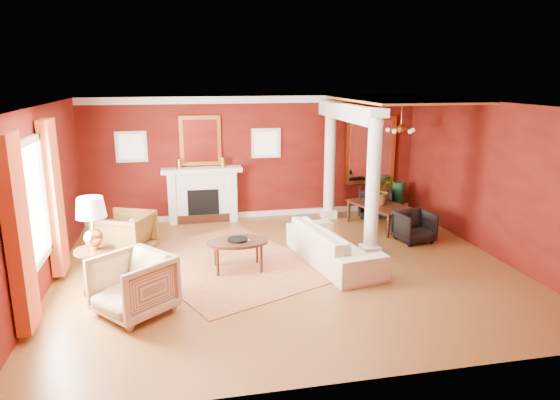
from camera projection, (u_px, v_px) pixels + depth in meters
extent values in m
plane|color=brown|center=(287.00, 268.00, 8.98)|extent=(8.00, 8.00, 0.00)
cube|color=maroon|center=(256.00, 158.00, 11.95)|extent=(8.00, 0.04, 2.90)
cube|color=maroon|center=(358.00, 262.00, 5.31)|extent=(8.00, 0.04, 2.90)
cube|color=maroon|center=(39.00, 201.00, 7.84)|extent=(0.04, 7.00, 2.90)
cube|color=maroon|center=(494.00, 180.00, 9.42)|extent=(0.04, 7.00, 2.90)
cube|color=white|center=(288.00, 105.00, 8.28)|extent=(8.00, 7.00, 0.04)
cube|color=white|center=(203.00, 196.00, 11.74)|extent=(1.60, 0.34, 1.20)
cube|color=black|center=(203.00, 204.00, 11.61)|extent=(0.72, 0.03, 0.70)
cube|color=black|center=(204.00, 219.00, 11.70)|extent=(1.20, 0.05, 0.20)
cube|color=white|center=(202.00, 170.00, 11.55)|extent=(1.85, 0.42, 0.10)
cube|color=white|center=(172.00, 198.00, 11.58)|extent=(0.16, 0.40, 1.20)
cube|color=white|center=(233.00, 195.00, 11.85)|extent=(0.16, 0.40, 1.20)
cube|color=gold|center=(200.00, 141.00, 11.55)|extent=(0.95, 0.06, 1.15)
cube|color=white|center=(200.00, 141.00, 11.52)|extent=(0.78, 0.02, 0.98)
cube|color=white|center=(131.00, 147.00, 11.28)|extent=(0.70, 0.06, 0.70)
cube|color=white|center=(131.00, 147.00, 11.25)|extent=(0.54, 0.02, 0.54)
cube|color=white|center=(266.00, 143.00, 11.89)|extent=(0.70, 0.06, 0.70)
cube|color=white|center=(266.00, 143.00, 11.86)|extent=(0.54, 0.02, 0.54)
cube|color=white|center=(29.00, 204.00, 7.25)|extent=(0.03, 1.30, 1.70)
cube|color=white|center=(17.00, 217.00, 6.59)|extent=(0.08, 0.10, 1.90)
cube|color=white|center=(44.00, 193.00, 7.92)|extent=(0.08, 0.10, 1.90)
cube|color=#B13B1E|center=(18.00, 235.00, 6.36)|extent=(0.18, 0.55, 2.60)
cube|color=#B13B1E|center=(54.00, 198.00, 8.26)|extent=(0.18, 0.55, 2.60)
cube|color=white|center=(370.00, 251.00, 9.58)|extent=(0.34, 0.34, 0.20)
cylinder|color=white|center=(373.00, 182.00, 9.25)|extent=(0.26, 0.26, 2.50)
cube|color=white|center=(376.00, 113.00, 8.94)|extent=(0.36, 0.36, 0.16)
cube|color=white|center=(328.00, 213.00, 12.14)|extent=(0.34, 0.34, 0.20)
cylinder|color=white|center=(330.00, 159.00, 11.81)|extent=(0.26, 0.26, 2.50)
cube|color=white|center=(331.00, 104.00, 11.50)|extent=(0.36, 0.36, 0.16)
cube|color=white|center=(347.00, 112.00, 10.48)|extent=(0.30, 3.20, 0.32)
cube|color=#C7833A|center=(401.00, 100.00, 10.51)|extent=(2.30, 3.40, 0.04)
cube|color=gold|center=(370.00, 150.00, 12.46)|extent=(1.30, 0.06, 1.70)
cube|color=white|center=(371.00, 150.00, 12.43)|extent=(1.10, 0.02, 1.50)
cylinder|color=#B67B39|center=(402.00, 114.00, 10.63)|extent=(0.02, 0.02, 0.65)
sphere|color=#B67B39|center=(401.00, 129.00, 10.71)|extent=(0.20, 0.20, 0.20)
sphere|color=beige|center=(413.00, 130.00, 10.78)|extent=(0.09, 0.09, 0.09)
sphere|color=beige|center=(399.00, 129.00, 10.99)|extent=(0.09, 0.09, 0.09)
sphere|color=beige|center=(388.00, 130.00, 10.83)|extent=(0.09, 0.09, 0.09)
sphere|color=beige|center=(394.00, 131.00, 10.52)|extent=(0.09, 0.09, 0.09)
sphere|color=beige|center=(410.00, 132.00, 10.49)|extent=(0.09, 0.09, 0.09)
cube|color=white|center=(255.00, 100.00, 11.58)|extent=(8.00, 0.08, 0.16)
cube|color=white|center=(257.00, 214.00, 12.26)|extent=(8.00, 0.08, 0.12)
cube|color=maroon|center=(228.00, 263.00, 9.20)|extent=(3.94, 4.39, 0.01)
imported|color=beige|center=(334.00, 239.00, 9.12)|extent=(1.08, 2.47, 0.93)
imported|color=black|center=(125.00, 233.00, 9.47)|extent=(1.16, 1.19, 0.95)
imported|color=#CCB488|center=(133.00, 283.00, 7.14)|extent=(1.30, 1.30, 0.98)
cylinder|color=black|center=(238.00, 242.00, 8.78)|extent=(1.09, 1.09, 0.05)
cylinder|color=black|center=(218.00, 263.00, 8.55)|extent=(0.05, 0.05, 0.49)
cylinder|color=black|center=(261.00, 260.00, 8.70)|extent=(0.05, 0.05, 0.49)
cylinder|color=black|center=(215.00, 254.00, 9.00)|extent=(0.05, 0.05, 0.49)
cylinder|color=black|center=(257.00, 251.00, 9.15)|extent=(0.05, 0.05, 0.49)
imported|color=black|center=(241.00, 235.00, 8.74)|extent=(0.15, 0.05, 0.20)
cylinder|color=black|center=(99.00, 291.00, 7.97)|extent=(0.46, 0.46, 0.04)
cylinder|color=black|center=(97.00, 272.00, 7.89)|extent=(0.10, 0.10, 0.71)
cylinder|color=black|center=(95.00, 251.00, 7.80)|extent=(0.63, 0.63, 0.04)
sphere|color=#B67B39|center=(94.00, 238.00, 7.75)|extent=(0.29, 0.29, 0.29)
cylinder|color=#B67B39|center=(92.00, 225.00, 7.70)|extent=(0.03, 0.03, 0.31)
cone|color=beige|center=(91.00, 207.00, 7.63)|extent=(0.46, 0.46, 0.31)
imported|color=black|center=(381.00, 209.00, 11.29)|extent=(0.99, 1.63, 0.86)
imported|color=black|center=(415.00, 225.00, 10.33)|extent=(0.77, 0.74, 0.71)
imported|color=black|center=(374.00, 200.00, 12.20)|extent=(0.97, 0.94, 0.79)
sphere|color=#133B1F|center=(397.00, 207.00, 12.48)|extent=(0.34, 0.34, 0.34)
cylinder|color=#133B1F|center=(398.00, 198.00, 12.42)|extent=(0.30, 0.30, 0.81)
imported|color=#26591E|center=(381.00, 180.00, 11.13)|extent=(0.80, 0.83, 0.51)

